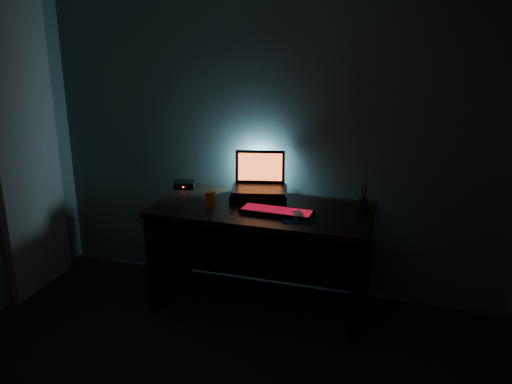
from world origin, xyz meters
TOP-DOWN VIEW (x-y plane):
  - room at (0.00, 0.00)m, footprint 3.50×4.00m
  - desk at (0.00, 1.67)m, footprint 1.50×0.70m
  - curtain at (-1.71, 1.42)m, footprint 0.06×0.65m
  - riser at (-0.07, 1.80)m, footprint 0.46×0.38m
  - laptop at (-0.08, 1.85)m, footprint 0.43×0.36m
  - keyboard at (0.14, 1.53)m, footprint 0.49×0.17m
  - mousepad at (0.29, 1.49)m, footprint 0.28×0.27m
  - mouse at (0.29, 1.49)m, footprint 0.09×0.11m
  - pen_cup at (0.68, 1.74)m, footprint 0.08×0.08m
  - juice_glass at (-0.34, 1.53)m, footprint 0.07×0.07m
  - router at (-0.68, 1.86)m, footprint 0.18×0.16m

SIDE VIEW (x-z plane):
  - desk at x=0.00m, z-range 0.12..0.87m
  - mousepad at x=0.29m, z-range 0.75..0.75m
  - keyboard at x=0.14m, z-range 0.75..0.78m
  - mouse at x=0.29m, z-range 0.75..0.78m
  - router at x=-0.68m, z-range 0.75..0.80m
  - riser at x=-0.07m, z-range 0.75..0.81m
  - pen_cup at x=0.68m, z-range 0.75..0.84m
  - juice_glass at x=-0.34m, z-range 0.75..0.86m
  - laptop at x=-0.08m, z-range 0.74..1.00m
  - curtain at x=-1.71m, z-range 0.00..2.30m
  - room at x=0.00m, z-range 0.00..2.50m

